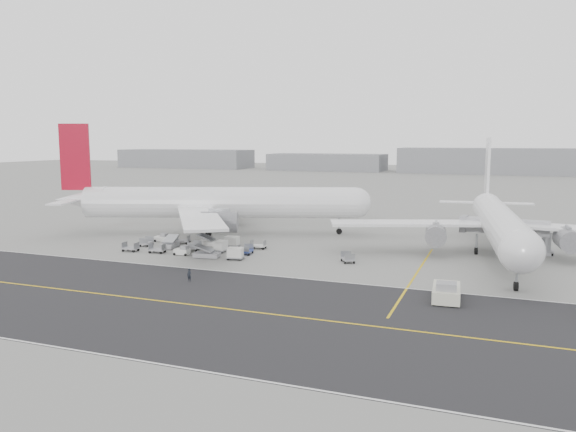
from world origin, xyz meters
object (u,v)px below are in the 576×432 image
at_px(airliner_a, 213,203).
at_px(airliner_b, 499,222).
at_px(jet_bridge, 506,228).
at_px(pushback_tug, 446,292).
at_px(ground_crew_a, 189,275).

bearing_deg(airliner_a, airliner_b, -112.51).
bearing_deg(jet_bridge, pushback_tug, -94.48).
height_order(airliner_b, pushback_tug, airliner_b).
height_order(airliner_a, airliner_b, airliner_a).
bearing_deg(ground_crew_a, airliner_b, 48.69).
xyz_separation_m(airliner_a, ground_crew_a, (15.25, -34.97, -5.36)).
bearing_deg(ground_crew_a, pushback_tug, 13.69).
distance_m(airliner_b, jet_bridge, 4.87).
bearing_deg(jet_bridge, airliner_b, -98.21).
distance_m(jet_bridge, ground_crew_a, 53.65).
bearing_deg(pushback_tug, jet_bridge, 74.84).
xyz_separation_m(pushback_tug, jet_bridge, (6.49, 33.61, 2.93)).
relative_size(airliner_b, pushback_tug, 6.45).
distance_m(airliner_a, jet_bridge, 54.35).
bearing_deg(airliner_b, ground_crew_a, -145.85).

